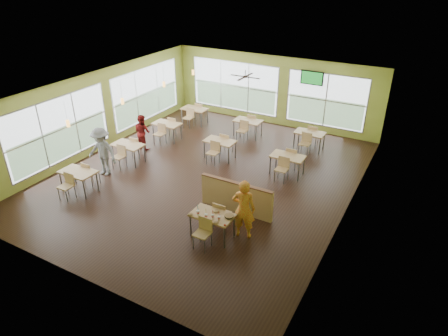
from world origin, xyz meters
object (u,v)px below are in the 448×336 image
at_px(main_table, 212,218).
at_px(man_plaid, 244,209).
at_px(food_basket, 229,216).
at_px(half_wall_divider, 236,197).

bearing_deg(main_table, man_plaid, 31.93).
height_order(main_table, food_basket, main_table).
distance_m(main_table, half_wall_divider, 1.45).
height_order(half_wall_divider, man_plaid, man_plaid).
height_order(man_plaid, food_basket, man_plaid).
distance_m(half_wall_divider, food_basket, 1.44).
distance_m(main_table, food_basket, 0.51).
bearing_deg(half_wall_divider, man_plaid, -53.46).
xyz_separation_m(man_plaid, food_basket, (-0.27, -0.35, -0.11)).
bearing_deg(man_plaid, half_wall_divider, -67.31).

